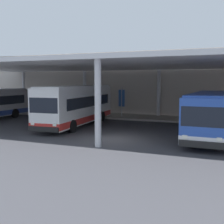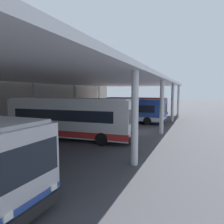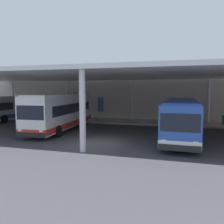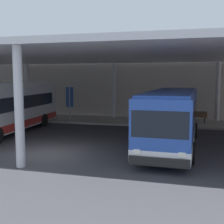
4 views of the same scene
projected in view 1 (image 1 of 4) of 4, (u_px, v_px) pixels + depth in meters
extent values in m
plane|color=#3D3D42|center=(113.00, 139.00, 19.67)|extent=(200.00, 200.00, 0.00)
cube|color=#A39E93|center=(154.00, 118.00, 30.48)|extent=(42.00, 4.50, 0.18)
cube|color=#ADA399|center=(162.00, 83.00, 33.09)|extent=(48.00, 1.60, 7.49)
cube|color=silver|center=(138.00, 64.00, 24.16)|extent=(40.00, 17.00, 0.30)
cylinder|color=silver|center=(24.00, 91.00, 38.76)|extent=(0.40, 0.40, 5.25)
cylinder|color=silver|center=(85.00, 92.00, 35.29)|extent=(0.40, 0.40, 5.25)
cylinder|color=silver|center=(98.00, 104.00, 17.09)|extent=(0.40, 0.40, 5.25)
cylinder|color=silver|center=(159.00, 93.00, 31.82)|extent=(0.40, 0.40, 5.25)
cylinder|color=black|center=(15.00, 113.00, 31.26)|extent=(0.29, 1.00, 1.00)
cube|color=white|center=(77.00, 104.00, 25.64)|extent=(3.23, 11.34, 3.10)
cube|color=red|center=(77.00, 118.00, 25.76)|extent=(3.25, 11.36, 0.50)
cube|color=black|center=(78.00, 101.00, 25.74)|extent=(3.14, 9.33, 0.90)
cube|color=black|center=(44.00, 105.00, 20.36)|extent=(2.30, 0.27, 1.10)
cube|color=black|center=(44.00, 129.00, 20.46)|extent=(2.46, 0.32, 0.36)
cube|color=white|center=(77.00, 86.00, 25.46)|extent=(3.00, 10.88, 0.12)
cube|color=yellow|center=(43.00, 91.00, 20.28)|extent=(1.75, 0.23, 0.28)
cube|color=white|center=(33.00, 124.00, 20.71)|extent=(0.28, 0.10, 0.20)
cube|color=white|center=(55.00, 125.00, 20.15)|extent=(0.28, 0.10, 0.20)
cylinder|color=black|center=(45.00, 125.00, 22.89)|extent=(0.35, 1.02, 1.00)
cylinder|color=black|center=(73.00, 126.00, 22.12)|extent=(0.35, 1.02, 1.00)
cylinder|color=black|center=(79.00, 116.00, 29.07)|extent=(0.35, 1.02, 1.00)
cylinder|color=black|center=(102.00, 117.00, 28.31)|extent=(0.35, 1.02, 1.00)
cube|color=#284CA8|center=(210.00, 114.00, 20.13)|extent=(2.74, 10.46, 2.70)
cube|color=silver|center=(210.00, 128.00, 20.24)|extent=(2.77, 10.48, 0.50)
cube|color=black|center=(211.00, 109.00, 20.24)|extent=(2.74, 8.59, 0.90)
cube|color=black|center=(203.00, 117.00, 15.40)|extent=(2.30, 0.17, 1.10)
cube|color=black|center=(202.00, 145.00, 15.48)|extent=(2.45, 0.22, 0.36)
cube|color=#2A50B0|center=(211.00, 94.00, 19.98)|extent=(2.54, 10.04, 0.12)
cube|color=yellow|center=(203.00, 102.00, 15.34)|extent=(1.75, 0.16, 0.28)
cube|color=white|center=(185.00, 137.00, 15.80)|extent=(0.28, 0.09, 0.20)
cube|color=white|center=(219.00, 139.00, 15.09)|extent=(0.28, 0.09, 0.20)
cylinder|color=black|center=(185.00, 137.00, 17.81)|extent=(0.30, 1.01, 1.00)
cylinder|color=black|center=(197.00, 124.00, 23.35)|extent=(0.30, 1.01, 1.00)
cube|color=#2D2D33|center=(223.00, 118.00, 27.90)|extent=(0.10, 0.36, 0.45)
cylinder|color=#B2B2B7|center=(122.00, 102.00, 30.86)|extent=(0.12, 0.12, 3.20)
cube|color=#285199|center=(122.00, 98.00, 30.80)|extent=(0.70, 0.04, 1.80)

